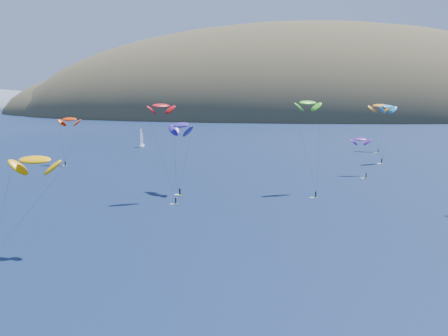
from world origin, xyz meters
TOP-DOWN VIEW (x-y plane):
  - ground at (0.00, 0.00)m, footprint 2800.00×2800.00m
  - island at (39.40, 562.36)m, footprint 730.00×300.00m
  - sailboat at (-62.58, 219.79)m, footprint 8.08×6.99m
  - kitesurfer_1 at (-72.32, 150.84)m, footprint 8.77×6.64m
  - kitesurfer_2 at (-32.84, 29.68)m, footprint 9.93×9.77m
  - kitesurfer_3 at (15.38, 99.88)m, footprint 8.62×12.90m
  - kitesurfer_4 at (46.57, 170.02)m, footprint 9.19×8.75m
  - kitesurfer_6 at (33.34, 135.06)m, footprint 6.63×9.07m
  - kitesurfer_9 at (-21.96, 82.23)m, footprint 9.02×8.23m
  - kitesurfer_10 at (-19.44, 95.89)m, footprint 10.40×12.31m
  - kitesurfer_11 at (49.29, 215.36)m, footprint 10.47×13.37m

SIDE VIEW (x-z plane):
  - island at x=39.40m, z-range -115.74..94.26m
  - ground at x=0.00m, z-range 0.00..0.00m
  - sailboat at x=-62.58m, z-range -4.13..5.90m
  - kitesurfer_6 at x=33.34m, z-range 5.02..18.75m
  - kitesurfer_2 at x=-32.84m, z-range 7.04..26.18m
  - kitesurfer_1 at x=-72.32m, z-range 7.27..26.74m
  - kitesurfer_10 at x=-19.44m, z-range 7.89..29.41m
  - kitesurfer_11 at x=49.29m, z-range 8.83..32.15m
  - kitesurfer_4 at x=46.57m, z-range 9.54..33.60m
  - kitesurfer_9 at x=-21.96m, z-range 11.17..37.64m
  - kitesurfer_3 at x=15.38m, z-range 11.28..38.34m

